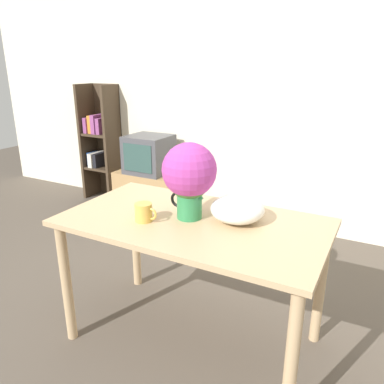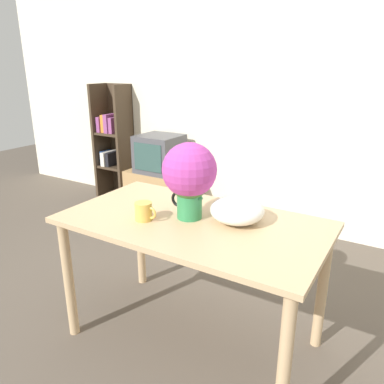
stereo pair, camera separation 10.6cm
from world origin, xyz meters
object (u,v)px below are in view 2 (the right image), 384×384
Objects in this scene: coffee_mug at (144,211)px; white_bowl at (237,210)px; tv_set at (160,154)px; flower_vase at (189,176)px.

coffee_mug is 0.51m from white_bowl.
coffee_mug is at bearing -56.23° from tv_set.
white_bowl reaches higher than coffee_mug.
coffee_mug is 0.45× the size of white_bowl.
coffee_mug is 2.11m from tv_set.
coffee_mug is (-0.20, -0.16, -0.19)m from flower_vase.
coffee_mug is 0.30× the size of tv_set.
coffee_mug reaches higher than tv_set.
tv_set is at bearing 123.77° from coffee_mug.
flower_vase is 3.20× the size of coffee_mug.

